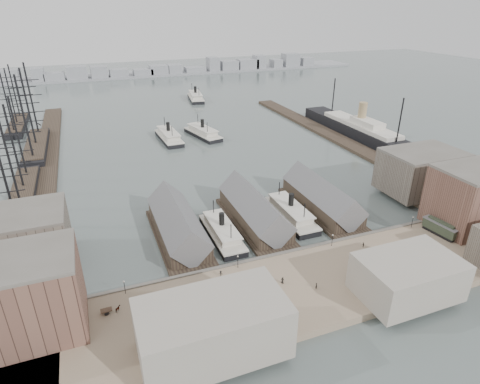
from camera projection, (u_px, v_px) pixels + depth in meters
name	position (u px, v px, depth m)	size (l,w,h in m)	color
ground	(276.00, 249.00, 121.40)	(900.00, 900.00, 0.00)	#4B5655
quay	(309.00, 286.00, 104.13)	(180.00, 30.00, 2.00)	#87725B
seawall	(284.00, 255.00, 116.53)	(180.00, 1.20, 2.30)	#59544C
west_wharf	(46.00, 164.00, 183.07)	(10.00, 220.00, 1.60)	#2D231C
east_wharf	(332.00, 136.00, 222.37)	(10.00, 180.00, 1.60)	#2D231C
ferry_shed_west	(178.00, 226.00, 125.13)	(14.00, 42.00, 12.60)	#2D231C
ferry_shed_center	(254.00, 211.00, 133.63)	(14.00, 42.00, 12.60)	#2D231C
ferry_shed_east	(322.00, 199.00, 142.13)	(14.00, 42.00, 12.60)	#2D231C
warehouse_west_front	(1.00, 302.00, 83.70)	(32.00, 18.00, 18.00)	brown
warehouse_west_back	(18.00, 239.00, 109.83)	(26.00, 20.00, 14.00)	#60564C
warehouse_east_front	(480.00, 197.00, 127.94)	(30.00, 18.00, 19.00)	brown
warehouse_east_back	(421.00, 172.00, 152.20)	(28.00, 20.00, 15.00)	#60564C
street_bldg_center	(408.00, 277.00, 97.99)	(24.00, 16.00, 10.00)	gray
street_bldg_west	(213.00, 328.00, 81.21)	(30.00, 16.00, 12.00)	gray
lamp_post_far_w	(124.00, 285.00, 98.78)	(0.44, 0.44, 3.92)	black
lamp_post_near_w	(238.00, 259.00, 108.58)	(0.44, 0.44, 3.92)	black
lamp_post_near_e	(332.00, 238.00, 118.39)	(0.44, 0.44, 3.92)	black
lamp_post_far_e	(413.00, 220.00, 128.20)	(0.44, 0.44, 3.92)	black
far_shore	(128.00, 73.00, 400.52)	(500.00, 40.00, 15.72)	gray
ferry_docked_west	(222.00, 232.00, 126.52)	(7.86, 26.18, 9.35)	black
ferry_docked_east	(290.00, 212.00, 137.75)	(8.42, 28.07, 10.03)	black
ferry_open_near	(169.00, 136.00, 215.99)	(10.31, 30.28, 10.68)	black
ferry_open_mid	(203.00, 132.00, 222.28)	(15.22, 30.46, 10.44)	black
ferry_open_far	(196.00, 97.00, 305.28)	(13.39, 32.06, 11.10)	black
sailing_ship_near	(23.00, 196.00, 149.07)	(8.60, 59.21, 35.34)	black
sailing_ship_mid	(37.00, 146.00, 200.26)	(9.87, 57.03, 40.58)	black
sailing_ship_far	(18.00, 125.00, 236.37)	(8.45, 46.93, 34.73)	black
ocean_steamer	(360.00, 130.00, 220.36)	(13.24, 96.78, 19.36)	black
tram	(440.00, 228.00, 124.65)	(4.48, 11.62, 4.03)	black
horse_cart_left	(114.00, 309.00, 93.72)	(4.58, 1.56, 1.43)	black
horse_cart_center	(257.00, 283.00, 102.55)	(4.81, 1.69, 1.42)	black
horse_cart_right	(358.00, 277.00, 104.50)	(4.80, 2.93, 1.54)	black
pedestrian_0	(142.00, 309.00, 93.82)	(0.58, 0.42, 1.58)	black
pedestrian_1	(140.00, 317.00, 91.31)	(0.85, 0.66, 1.75)	black
pedestrian_2	(221.00, 273.00, 106.03)	(1.03, 0.59, 1.60)	black
pedestrian_3	(262.00, 304.00, 95.23)	(0.96, 0.40, 1.65)	black
pedestrian_4	(283.00, 280.00, 103.24)	(0.89, 0.58, 1.82)	black
pedestrian_5	(316.00, 286.00, 101.23)	(0.66, 0.48, 1.80)	black
pedestrian_6	(363.00, 245.00, 118.51)	(0.77, 0.60, 1.58)	black
pedestrian_7	(391.00, 263.00, 110.17)	(1.13, 0.65, 1.74)	black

